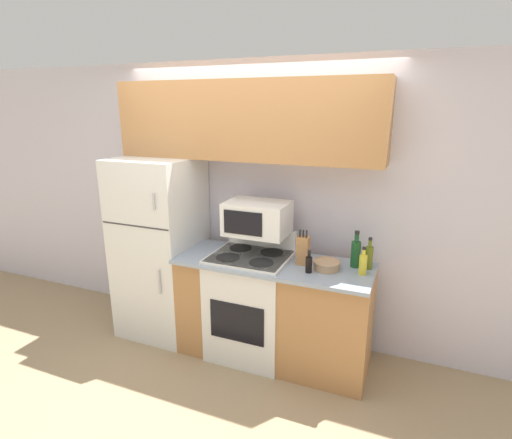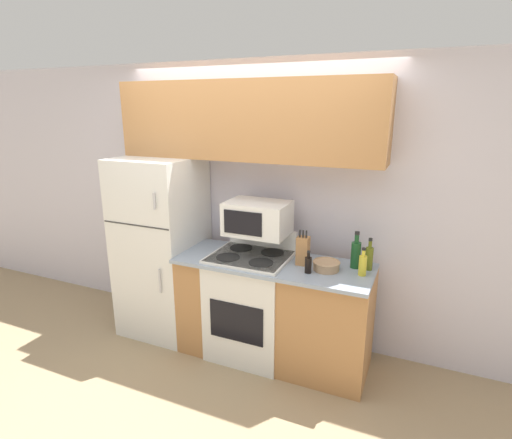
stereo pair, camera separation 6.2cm
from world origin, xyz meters
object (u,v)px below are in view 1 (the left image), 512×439
(bottle_soy_sauce, at_px, (309,264))
(bottle_cooking_spray, at_px, (363,264))
(knife_block, at_px, (303,250))
(bottle_olive_oil, at_px, (369,257))
(bowl, at_px, (327,265))
(refrigerator, at_px, (161,247))
(bottle_wine_green, at_px, (356,253))
(stove, at_px, (251,303))
(microwave, at_px, (257,218))

(bottle_soy_sauce, bearing_deg, bottle_cooking_spray, 17.17)
(knife_block, bearing_deg, bottle_olive_oil, 11.18)
(bowl, bearing_deg, bottle_olive_oil, 24.65)
(refrigerator, height_order, bottle_wine_green, refrigerator)
(knife_block, distance_m, bottle_wine_green, 0.42)
(bowl, distance_m, bottle_soy_sauce, 0.16)
(stove, height_order, bottle_soy_sauce, stove)
(microwave, bearing_deg, bottle_olive_oil, 2.68)
(bottle_wine_green, relative_size, bottle_soy_sauce, 1.67)
(refrigerator, xyz_separation_m, bottle_soy_sauce, (1.50, -0.18, 0.13))
(stove, relative_size, bottle_soy_sauce, 6.07)
(knife_block, relative_size, bowl, 1.36)
(bottle_wine_green, distance_m, bottle_cooking_spray, 0.16)
(knife_block, bearing_deg, refrigerator, 178.83)
(refrigerator, height_order, bottle_soy_sauce, refrigerator)
(knife_block, distance_m, bottle_cooking_spray, 0.48)
(stove, distance_m, knife_block, 0.70)
(knife_block, height_order, bottle_soy_sauce, knife_block)
(bottle_olive_oil, height_order, bottle_soy_sauce, bottle_olive_oil)
(bottle_wine_green, bearing_deg, microwave, -176.92)
(bottle_wine_green, bearing_deg, bowl, -144.87)
(bowl, bearing_deg, bottle_soy_sauce, -135.87)
(stove, height_order, bottle_olive_oil, bottle_olive_oil)
(knife_block, relative_size, bottle_soy_sauce, 1.63)
(stove, xyz_separation_m, bowl, (0.65, -0.00, 0.46))
(microwave, distance_m, bottle_wine_green, 0.86)
(bottle_olive_oil, bearing_deg, bottle_soy_sauce, -149.04)
(bottle_wine_green, height_order, bottle_olive_oil, bottle_wine_green)
(microwave, height_order, bottle_soy_sauce, microwave)
(refrigerator, xyz_separation_m, bottle_cooking_spray, (1.89, -0.06, 0.14))
(knife_block, height_order, bottle_cooking_spray, knife_block)
(knife_block, distance_m, bottle_soy_sauce, 0.18)
(bottle_olive_oil, distance_m, bottle_soy_sauce, 0.49)
(bottle_soy_sauce, relative_size, bottle_cooking_spray, 0.82)
(knife_block, xyz_separation_m, bottle_soy_sauce, (0.09, -0.15, -0.05))
(bowl, xyz_separation_m, bottle_soy_sauce, (-0.12, -0.11, 0.03))
(bowl, bearing_deg, knife_block, 169.38)
(bottle_olive_oil, bearing_deg, knife_block, -168.82)
(bottle_wine_green, distance_m, bottle_olive_oil, 0.11)
(refrigerator, bearing_deg, bottle_cooking_spray, -1.78)
(refrigerator, distance_m, bowl, 1.62)
(stove, xyz_separation_m, bottle_soy_sauce, (0.54, -0.11, 0.50))
(bottle_soy_sauce, height_order, bottle_cooking_spray, bottle_cooking_spray)
(bowl, bearing_deg, bottle_cooking_spray, 1.80)
(stove, distance_m, bowl, 0.80)
(stove, xyz_separation_m, bottle_wine_green, (0.85, 0.14, 0.54))
(stove, relative_size, bottle_cooking_spray, 4.97)
(bottle_olive_oil, bearing_deg, bottle_wine_green, 179.53)
(refrigerator, relative_size, bowl, 7.91)
(bowl, relative_size, bottle_wine_green, 0.72)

